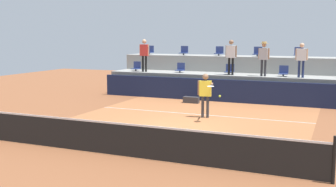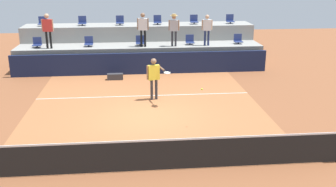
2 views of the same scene
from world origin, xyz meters
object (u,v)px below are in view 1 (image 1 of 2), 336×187
Objects in this scene: tennis_player at (205,91)px; equipment_bag at (191,100)px; stadium_chair_upper_mid_left at (219,52)px; stadium_chair_lower_center at (230,70)px; stadium_chair_lower_right at (284,72)px; stadium_chair_upper_far_left at (150,51)px; tennis_ball at (220,96)px; stadium_chair_lower_left at (180,68)px; stadium_chair_upper_mid_right at (258,52)px; stadium_chair_upper_right at (299,53)px; spectator_leaning_on_rail at (231,54)px; stadium_chair_upper_left at (184,51)px; spectator_with_hat at (264,55)px; spectator_in_white at (302,57)px; spectator_in_grey at (144,52)px; stadium_chair_lower_far_left at (136,67)px.

tennis_player reaches higher than equipment_bag.
stadium_chair_upper_mid_left is 0.68× the size of equipment_bag.
stadium_chair_lower_center is 1.00× the size of stadium_chair_lower_right.
tennis_ball is (7.20, -10.14, -0.97)m from stadium_chair_upper_far_left.
stadium_chair_upper_mid_right is at bearing 25.56° from stadium_chair_lower_left.
stadium_chair_upper_right is at bearing 0.00° from stadium_chair_upper_mid_right.
stadium_chair_upper_right is at bearing 68.89° from tennis_player.
stadium_chair_lower_right is 1.00× the size of stadium_chair_upper_far_left.
tennis_ball is at bearing -74.01° from stadium_chair_upper_mid_left.
spectator_leaning_on_rail is at bearing -60.57° from stadium_chair_upper_mid_left.
tennis_ball is 0.09× the size of equipment_bag.
stadium_chair_upper_left is at bearing 115.33° from equipment_bag.
stadium_chair_lower_center is 0.68× the size of equipment_bag.
spectator_leaning_on_rail is at bearing -180.00° from spectator_with_hat.
spectator_with_hat is (1.77, -0.38, 0.81)m from stadium_chair_lower_center.
stadium_chair_upper_right reaches higher than stadium_chair_lower_right.
stadium_chair_upper_mid_left is 5.09m from spectator_in_white.
stadium_chair_lower_center is at bearing 4.71° from spectator_in_grey.
stadium_chair_upper_left is 0.30× the size of spectator_leaning_on_rail.
spectator_in_grey is (-5.08, 4.97, 1.26)m from tennis_player.
stadium_chair_upper_right is 7.77m from tennis_player.
stadium_chair_lower_left is 6.21m from stadium_chair_upper_right.
spectator_with_hat is at bearing -157.12° from stadium_chair_lower_right.
stadium_chair_upper_right is 2.60m from spectator_with_hat.
stadium_chair_lower_far_left is 5.59m from spectator_leaning_on_rail.
spectator_leaning_on_rail is 8.19m from tennis_ball.
spectator_with_hat is (2.85, -2.18, -0.04)m from stadium_chair_upper_mid_left.
spectator_in_grey is at bearing -148.66° from stadium_chair_upper_mid_left.
stadium_chair_upper_mid_left and stadium_chair_upper_right have the same top height.
stadium_chair_lower_center is 0.30× the size of tennis_player.
spectator_in_white reaches higher than stadium_chair_lower_left.
stadium_chair_upper_mid_right is 0.68× the size of equipment_bag.
tennis_player is at bearing -86.98° from spectator_leaning_on_rail.
stadium_chair_lower_far_left is 8.91m from spectator_in_white.
stadium_chair_upper_far_left is 4.29m from stadium_chair_upper_mid_left.
spectator_with_hat reaches higher than stadium_chair_lower_right.
equipment_bag is at bearing -64.67° from stadium_chair_upper_left.
tennis_player is (5.79, -7.15, -1.24)m from stadium_chair_upper_far_left.
stadium_chair_upper_left is 2.64m from spectator_in_grey.
stadium_chair_lower_far_left is at bearing -89.41° from stadium_chair_upper_far_left.
stadium_chair_upper_far_left reaches higher than tennis_player.
stadium_chair_lower_right is at bearing 0.00° from stadium_chair_lower_left.
tennis_player is at bearing -112.93° from stadium_chair_lower_right.
stadium_chair_upper_mid_right is (4.25, 0.00, 0.00)m from stadium_chair_upper_left.
tennis_ball is at bearing -64.72° from tennis_player.
spectator_leaning_on_rail is at bearing -112.59° from stadium_chair_upper_mid_right.
tennis_ball is (-1.35, -10.14, -0.97)m from stadium_chair_upper_right.
spectator_in_white is (3.36, -0.00, -0.10)m from spectator_leaning_on_rail.
stadium_chair_upper_right is 0.68× the size of equipment_bag.
spectator_leaning_on_rail reaches higher than tennis_player.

